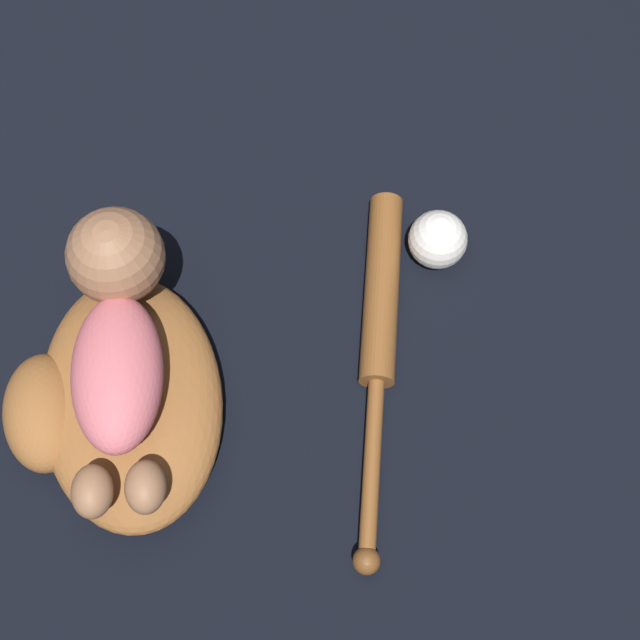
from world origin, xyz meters
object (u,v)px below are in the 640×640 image
at_px(baby_figure, 117,325).
at_px(baseball, 438,240).
at_px(baseball_bat, 380,322).
at_px(baseball_glove, 117,401).

relative_size(baby_figure, baseball, 4.57).
height_order(baby_figure, baseball_bat, baby_figure).
bearing_deg(baseball_glove, baseball, -63.73).
bearing_deg(baseball, baseball_glove, 116.27).
height_order(baby_figure, baseball, baby_figure).
relative_size(baseball_bat, baseball, 6.37).
distance_m(baseball_glove, baseball_bat, 0.35).
xyz_separation_m(baby_figure, baseball, (0.15, -0.40, -0.10)).
distance_m(baby_figure, baseball, 0.44).
height_order(baseball_glove, baseball, baseball_glove).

